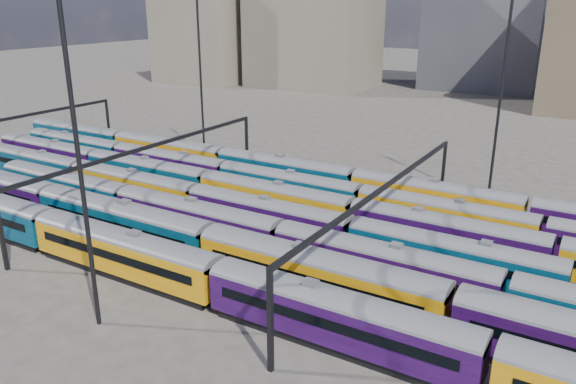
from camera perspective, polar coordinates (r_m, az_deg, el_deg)
The scene contains 14 objects.
ground at distance 60.38m, azimuth 0.53°, elevation -4.97°, with size 500.00×500.00×0.00m, color #3F3935.
rake_0 at distance 42.04m, azimuth 5.02°, elevation -12.13°, with size 151.92×3.17×5.35m.
rake_1 at distance 44.09m, azimuth 16.41°, elevation -11.11°, with size 136.64×3.33×5.62m.
rake_2 at distance 50.41m, azimuth 9.51°, elevation -6.91°, with size 104.62×3.06×5.16m.
rake_3 at distance 61.00m, azimuth -2.13°, elevation -2.10°, with size 140.38×2.93×4.93m.
rake_4 at distance 61.56m, azimuth 6.59°, elevation -1.98°, with size 121.62×2.97×4.99m.
rake_5 at distance 66.37m, azimuth 7.38°, elevation -0.51°, with size 118.81×2.90×4.87m.
rake_6 at distance 76.54m, azimuth -0.41°, elevation 2.39°, with size 103.81×3.04×5.12m.
gantry_0 at distance 93.07m, azimuth -27.17°, elevation 5.88°, with size 0.35×40.35×8.03m.
gantry_1 at distance 69.86m, azimuth -13.76°, elevation 3.72°, with size 0.35×40.35×8.03m.
gantry_2 at distance 53.85m, azimuth 9.75°, elevation -0.51°, with size 0.35×40.35×8.03m.
mast_1 at distance 91.20m, azimuth -8.90°, elevation 12.09°, with size 1.40×0.50×25.60m.
mast_2 at distance 43.06m, azimuth -20.54°, elevation 3.62°, with size 1.40×0.50×25.60m.
mast_3 at distance 73.51m, azimuth 20.84°, elevation 9.50°, with size 1.40×0.50×25.60m.
Camera 1 is at (28.01, -47.59, 24.42)m, focal length 35.00 mm.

